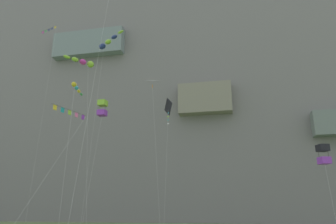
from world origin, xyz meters
name	(u,v)px	position (x,y,z in m)	size (l,w,h in m)	color
cliff_face	(209,97)	(-0.01, 67.87, 29.97)	(180.00, 26.72, 59.94)	slate
kite_banner_far_right	(66,120)	(-8.41, 14.13, 9.99)	(3.34, 5.19, 10.95)	black
kite_windsock_low_right	(108,42)	(-14.16, 34.92, 29.30)	(5.94, 4.35, 30.01)	navy
kite_diamond_near_cliff	(168,109)	(-3.06, 31.18, 15.89)	(1.54, 2.29, 17.36)	black
kite_box_high_right	(102,108)	(-11.61, 28.65, 15.73)	(1.14, 3.37, 16.81)	#8CCC33
kite_box_upper_right	(323,154)	(13.55, 21.93, 7.59)	(1.16, 2.53, 8.50)	black
kite_windsock_front_field	(84,62)	(-13.15, 25.29, 21.08)	(4.35, 3.84, 21.58)	#8CCC33
kite_delta_upper_left	(152,86)	(-5.41, 31.36, 19.41)	(3.53, 5.81, 19.97)	white
kite_windsock_mid_left	(76,88)	(-10.95, 19.97, 15.32)	(2.87, 7.53, 15.72)	yellow
kite_banner_mid_center	(47,51)	(-25.37, 35.06, 29.06)	(3.95, 3.66, 33.67)	black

